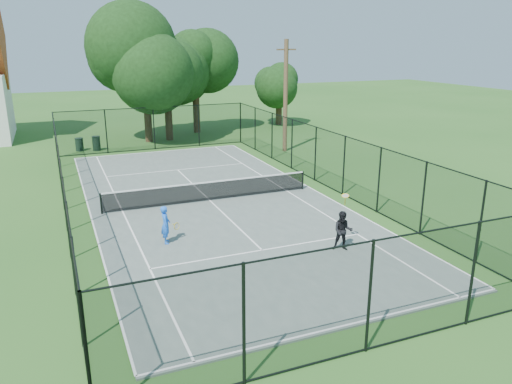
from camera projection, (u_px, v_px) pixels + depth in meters
name	position (u px, v px, depth m)	size (l,w,h in m)	color
ground	(210.00, 202.00, 23.95)	(120.00, 120.00, 0.00)	#27561D
tennis_court	(210.00, 201.00, 23.94)	(11.00, 24.00, 0.06)	#4F5D58
tennis_net	(210.00, 190.00, 23.78)	(10.08, 0.08, 0.95)	black
fence	(209.00, 172.00, 23.51)	(13.10, 26.10, 3.00)	black
tree_near_left	(145.00, 70.00, 36.61)	(6.67, 6.67, 8.71)	#332114
tree_near_mid	(167.00, 78.00, 37.47)	(5.86, 5.86, 7.66)	#332114
tree_near_right	(195.00, 70.00, 40.50)	(5.85, 5.85, 8.07)	#332114
tree_far_right	(279.00, 88.00, 44.84)	(4.06, 4.06, 5.37)	#332114
trash_bin_left	(79.00, 144.00, 34.84)	(0.58, 0.58, 0.91)	black
trash_bin_right	(96.00, 143.00, 34.90)	(0.58, 0.58, 1.02)	black
utility_pole	(286.00, 96.00, 33.81)	(1.40, 0.30, 7.52)	#4C3823
player_blue	(166.00, 225.00, 18.75)	(0.80, 0.59, 1.46)	blue
player_black	(343.00, 231.00, 18.11)	(0.90, 0.91, 2.02)	black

